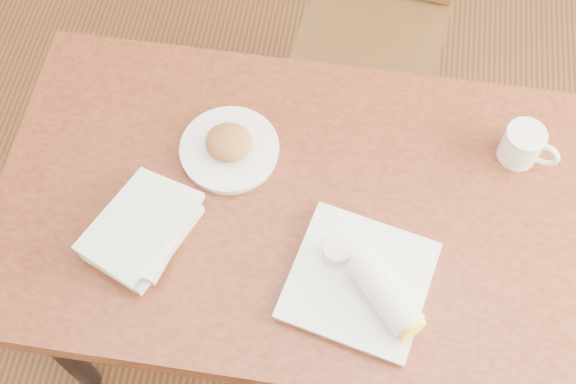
# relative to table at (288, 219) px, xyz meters

# --- Properties ---
(ground) EXTENTS (4.00, 5.00, 0.01)m
(ground) POSITION_rel_table_xyz_m (0.00, 0.00, -0.67)
(ground) COLOR #472814
(ground) RESTS_ON ground
(table) EXTENTS (1.29, 0.78, 0.75)m
(table) POSITION_rel_table_xyz_m (0.00, 0.00, 0.00)
(table) COLOR #622C17
(table) RESTS_ON ground
(chair_far) EXTENTS (0.47, 0.47, 0.95)m
(chair_far) POSITION_rel_table_xyz_m (0.15, 0.79, -0.12)
(chair_far) COLOR #462F14
(chair_far) RESTS_ON ground
(plate_scone) EXTENTS (0.23, 0.23, 0.07)m
(plate_scone) POSITION_rel_table_xyz_m (-0.15, 0.11, 0.11)
(plate_scone) COLOR white
(plate_scone) RESTS_ON table
(coffee_mug) EXTENTS (0.13, 0.09, 0.09)m
(coffee_mug) POSITION_rel_table_xyz_m (0.50, 0.20, 0.13)
(coffee_mug) COLOR white
(coffee_mug) RESTS_ON table
(plate_burrito) EXTENTS (0.33, 0.33, 0.09)m
(plate_burrito) POSITION_rel_table_xyz_m (0.19, -0.17, 0.11)
(plate_burrito) COLOR white
(plate_burrito) RESTS_ON table
(book_stack) EXTENTS (0.24, 0.28, 0.06)m
(book_stack) POSITION_rel_table_xyz_m (-0.29, -0.12, 0.11)
(book_stack) COLOR white
(book_stack) RESTS_ON table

